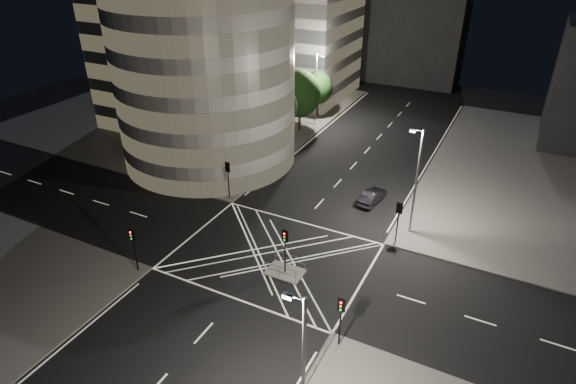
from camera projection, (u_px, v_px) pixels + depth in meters
The scene contains 23 objects.
ground at pixel (272, 256), 41.25m from camera, with size 120.00×120.00×0.00m, color black.
sidewalk_far_left at pixel (191, 110), 73.78m from camera, with size 42.00×42.00×0.15m, color #595653.
central_island at pixel (285, 272), 39.25m from camera, with size 3.00×2.00×0.15m, color slate.
office_tower_curved at pixel (194, 41), 57.96m from camera, with size 30.00×29.00×27.20m.
office_block_rear at pixel (276, 23), 77.32m from camera, with size 24.00×16.00×22.00m, color gray.
building_far_end at pixel (411, 30), 83.68m from camera, with size 18.00×8.00×18.00m, color black.
tree_a at pixel (225, 145), 50.12m from camera, with size 4.47×4.47×7.20m.
tree_b at pixel (254, 123), 54.58m from camera, with size 4.38×4.38×7.61m.
tree_c at pixel (279, 107), 59.21m from camera, with size 4.69×4.69×7.89m.
tree_d at pixel (300, 94), 63.91m from camera, with size 5.50×5.50×8.28m.
tree_e at pixel (318, 88), 68.96m from camera, with size 4.23×4.23×6.80m.
traffic_signal_fl at pixel (228, 173), 48.63m from camera, with size 0.55×0.22×4.00m.
traffic_signal_nl at pixel (133, 242), 38.03m from camera, with size 0.55×0.22×4.00m.
traffic_signal_fr at pixel (399, 215), 41.64m from camera, with size 0.55×0.22×4.00m.
traffic_signal_nr at pixel (341, 313), 31.04m from camera, with size 0.55×0.22×4.00m.
traffic_signal_island at pixel (285, 243), 37.87m from camera, with size 0.55×0.22×4.00m.
street_lamp_left_near at pixel (248, 131), 51.66m from camera, with size 1.25×0.25×10.00m.
street_lamp_left_far at pixel (316, 87), 65.69m from camera, with size 1.25×0.25×10.00m.
street_lamp_right_far at pixel (416, 179), 41.83m from camera, with size 1.25×0.25×10.00m.
street_lamp_right_near at pixel (302, 368), 23.90m from camera, with size 1.25×0.25×10.00m.
railing_island_south at pixel (280, 272), 38.24m from camera, with size 2.80×0.06×1.10m, color slate.
railing_island_north at pixel (290, 260), 39.64m from camera, with size 2.80×0.06×1.10m, color slate.
sedan at pixel (372, 197), 48.95m from camera, with size 1.46×4.18×1.38m, color black.
Camera 1 is at (16.36, -29.16, 24.80)m, focal length 30.00 mm.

